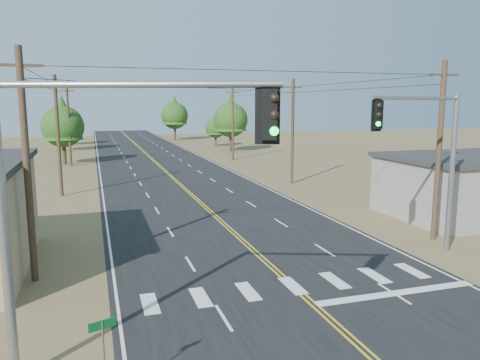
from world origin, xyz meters
name	(u,v)px	position (x,y,z in m)	size (l,w,h in m)	color
road	(190,193)	(0.00, 30.00, 0.01)	(15.00, 200.00, 0.02)	black
utility_pole_left_near	(27,165)	(-10.50, 12.00, 5.12)	(1.80, 0.30, 10.00)	#4C3826
utility_pole_left_mid	(58,135)	(-10.50, 32.00, 5.12)	(1.80, 0.30, 10.00)	#4C3826
utility_pole_left_far	(69,125)	(-10.50, 52.00, 5.12)	(1.80, 0.30, 10.00)	#4C3826
utility_pole_right_near	(439,150)	(10.50, 12.00, 5.12)	(1.80, 0.30, 10.00)	#4C3826
utility_pole_right_mid	(292,131)	(10.50, 32.00, 5.12)	(1.80, 0.30, 10.00)	#4C3826
utility_pole_right_far	(233,123)	(10.50, 52.00, 5.12)	(1.80, 0.30, 10.00)	#4C3826
signal_mast_left	(82,181)	(-8.12, 3.27, 5.69)	(7.07, 2.79, 8.36)	gray
signal_mast_right	(432,149)	(7.94, 9.50, 5.47)	(6.12, 2.05, 8.13)	gray
street_sign	(104,350)	(-7.80, 2.00, 1.60)	(0.68, 0.28, 2.39)	gray
tree_left_near	(62,122)	(-11.33, 54.07, 5.35)	(5.25, 5.25, 8.76)	#3F2D1E
tree_left_mid	(62,119)	(-12.47, 72.60, 5.20)	(5.11, 5.11, 8.51)	#3F2D1E
tree_left_far	(65,121)	(-12.63, 84.28, 4.46)	(4.38, 4.38, 7.30)	#3F2D1E
tree_right_near	(231,116)	(13.56, 63.42, 5.65)	(5.54, 5.54, 9.23)	#3F2D1E
tree_right_mid	(215,126)	(13.54, 73.08, 3.72)	(3.65, 3.65, 6.09)	#3F2D1E
tree_right_far	(175,113)	(9.00, 89.97, 5.76)	(5.66, 5.66, 9.43)	#3F2D1E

